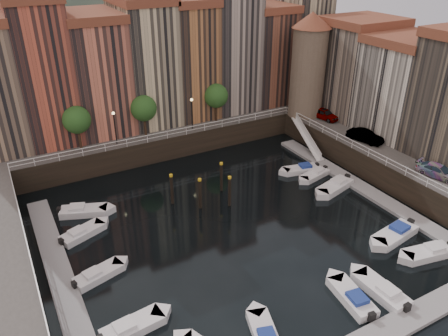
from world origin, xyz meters
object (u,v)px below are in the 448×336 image
gangway (307,137)px  mooring_pilings (206,188)px  corner_tower (308,64)px  car_a (324,115)px  car_b (365,137)px  boat_left_2 (98,275)px  car_c (439,172)px  boat_left_1 (131,327)px

gangway → mooring_pilings: gangway is taller
corner_tower → car_a: size_ratio=3.26×
car_a → car_b: 8.29m
boat_left_2 → car_a: 37.25m
corner_tower → car_c: (0.59, -21.31, -6.53)m
car_c → car_b: bearing=75.9°
gangway → mooring_pilings: 18.14m
gangway → car_b: size_ratio=1.90×
boat_left_1 → car_a: (34.02, 19.80, 3.35)m
corner_tower → car_c: bearing=-88.4°
gangway → mooring_pilings: bearing=-163.7°
car_b → corner_tower: bearing=75.6°
boat_left_1 → car_c: car_c is taller
mooring_pilings → car_a: size_ratio=1.46×
gangway → boat_left_2: bearing=-159.5°
car_c → mooring_pilings: bearing=136.0°
car_a → car_c: size_ratio=0.93×
boat_left_1 → car_b: (33.29, 11.54, 3.35)m
car_a → boat_left_2: bearing=-169.3°
corner_tower → gangway: bearing=-122.8°
car_b → car_a: bearing=68.0°
boat_left_2 → car_c: 34.66m
corner_tower → boat_left_2: size_ratio=3.09×
boat_left_1 → corner_tower: bearing=28.1°
mooring_pilings → car_c: car_c is taller
car_a → car_b: same height
mooring_pilings → boat_left_1: bearing=-133.8°
corner_tower → gangway: 9.86m
boat_left_1 → car_b: bearing=12.6°
boat_left_1 → car_a: bearing=23.7°
corner_tower → boat_left_2: (-33.49, -15.93, -9.86)m
corner_tower → gangway: size_ratio=1.66×
mooring_pilings → car_a: bearing=17.5°
car_b → car_c: 10.24m
mooring_pilings → car_c: 24.04m
gangway → boat_left_2: 32.69m
car_b → car_c: car_b is taller
boat_left_1 → mooring_pilings: bearing=39.7°
gangway → car_a: (4.12, 1.69, 1.80)m
mooring_pilings → car_a: (21.52, 6.79, 2.07)m
gangway → car_c: car_c is taller
gangway → mooring_pilings: (-17.40, -5.10, -0.27)m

